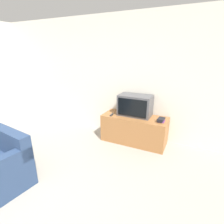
{
  "coord_description": "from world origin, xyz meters",
  "views": [
    {
      "loc": [
        1.81,
        -0.55,
        1.85
      ],
      "look_at": [
        0.4,
        2.36,
        0.73
      ],
      "focal_mm": 28.0,
      "sensor_mm": 36.0,
      "label": 1
    }
  ],
  "objects_px": {
    "tv_stand": "(134,129)",
    "remote_on_stand": "(112,115)",
    "book_stack": "(161,120)",
    "television": "(135,105)"
  },
  "relations": [
    {
      "from": "tv_stand",
      "to": "remote_on_stand",
      "type": "bearing_deg",
      "value": -161.99
    },
    {
      "from": "book_stack",
      "to": "remote_on_stand",
      "type": "height_order",
      "value": "book_stack"
    },
    {
      "from": "tv_stand",
      "to": "television",
      "type": "distance_m",
      "value": 0.51
    },
    {
      "from": "tv_stand",
      "to": "remote_on_stand",
      "type": "distance_m",
      "value": 0.57
    },
    {
      "from": "television",
      "to": "book_stack",
      "type": "bearing_deg",
      "value": -11.85
    },
    {
      "from": "remote_on_stand",
      "to": "book_stack",
      "type": "bearing_deg",
      "value": 5.88
    },
    {
      "from": "tv_stand",
      "to": "book_stack",
      "type": "xyz_separation_m",
      "value": [
        0.54,
        -0.05,
        0.32
      ]
    },
    {
      "from": "tv_stand",
      "to": "television",
      "type": "xyz_separation_m",
      "value": [
        -0.03,
        0.07,
        0.51
      ]
    },
    {
      "from": "remote_on_stand",
      "to": "television",
      "type": "bearing_deg",
      "value": 27.23
    },
    {
      "from": "television",
      "to": "remote_on_stand",
      "type": "distance_m",
      "value": 0.53
    }
  ]
}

